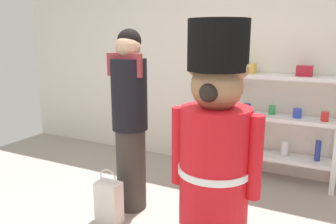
# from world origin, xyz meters

# --- Properties ---
(back_wall) EXTENTS (6.40, 0.12, 2.60)m
(back_wall) POSITION_xyz_m (0.00, 2.20, 1.30)
(back_wall) COLOR silver
(back_wall) RESTS_ON ground_plane
(merchandise_shelf) EXTENTS (1.40, 0.35, 1.50)m
(merchandise_shelf) POSITION_xyz_m (0.52, 1.98, 0.75)
(merchandise_shelf) COLOR white
(merchandise_shelf) RESTS_ON ground_plane
(teddy_bear_guard) EXTENTS (0.69, 0.54, 1.71)m
(teddy_bear_guard) POSITION_xyz_m (0.39, 0.47, 0.79)
(teddy_bear_guard) COLOR red
(teddy_bear_guard) RESTS_ON ground_plane
(person_shopper) EXTENTS (0.34, 0.32, 1.66)m
(person_shopper) POSITION_xyz_m (-0.50, 0.70, 0.88)
(person_shopper) COLOR #38332D
(person_shopper) RESTS_ON ground_plane
(shopping_bag) EXTENTS (0.22, 0.14, 0.50)m
(shopping_bag) POSITION_xyz_m (-0.52, 0.38, 0.19)
(shopping_bag) COLOR silver
(shopping_bag) RESTS_ON ground_plane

